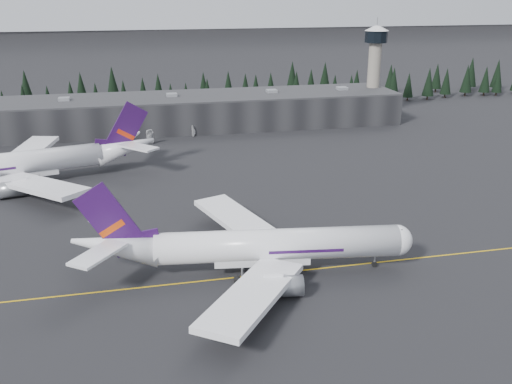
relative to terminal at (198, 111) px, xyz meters
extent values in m
plane|color=black|center=(0.00, -125.00, -6.30)|extent=(1400.00, 1400.00, 0.00)
cube|color=gold|center=(0.00, -127.00, -6.29)|extent=(400.00, 0.40, 0.02)
cube|color=black|center=(0.00, 0.00, -0.30)|extent=(160.00, 30.00, 12.00)
cube|color=#333335|center=(0.00, 0.00, 6.00)|extent=(160.00, 30.00, 0.60)
cylinder|color=gray|center=(75.00, 3.00, 9.70)|extent=(5.20, 5.20, 32.00)
cylinder|color=black|center=(75.00, 3.00, 26.95)|extent=(9.20, 9.20, 4.50)
cone|color=silver|center=(75.00, 3.00, 30.40)|extent=(10.00, 10.00, 2.00)
cube|color=black|center=(0.00, 37.00, 1.20)|extent=(360.00, 20.00, 15.00)
cylinder|color=white|center=(-0.44, -126.01, -0.68)|extent=(47.37, 12.32, 6.13)
sphere|color=white|center=(22.84, -129.13, -0.68)|extent=(6.13, 6.13, 6.13)
cone|color=white|center=(-30.80, -121.93, 0.23)|extent=(17.82, 8.35, 8.87)
cube|color=white|center=(-4.41, -109.50, -2.32)|extent=(17.61, 29.66, 2.62)
cylinder|color=#9A9DA3|center=(0.92, -115.89, -4.05)|extent=(7.09, 4.73, 3.88)
cube|color=white|center=(-8.62, -140.88, -2.32)|extent=(23.31, 28.01, 2.62)
cylinder|color=#9A9DA3|center=(-1.80, -136.13, -4.05)|extent=(7.09, 4.73, 3.88)
cube|color=#2E0F48|center=(-31.31, -121.86, 5.44)|extent=(12.89, 2.23, 15.21)
cube|color=#D4410C|center=(-31.10, -121.89, 3.91)|extent=(5.01, 1.23, 3.74)
cube|color=white|center=(-32.01, -115.59, 1.66)|extent=(8.52, 12.14, 0.51)
cube|color=white|center=(-33.64, -127.73, 1.66)|extent=(10.50, 11.70, 0.51)
cylinder|color=black|center=(18.79, -128.59, -4.77)|extent=(0.51, 0.51, 3.06)
cylinder|color=black|center=(-6.91, -120.50, -4.77)|extent=(0.51, 0.51, 3.06)
cylinder|color=black|center=(-8.13, -129.61, -4.77)|extent=(0.51, 0.51, 3.06)
cylinder|color=white|center=(-60.81, -60.18, -0.20)|extent=(51.18, 18.11, 6.65)
cone|color=white|center=(-28.42, -52.60, 0.80)|extent=(19.65, 10.73, 9.63)
cube|color=white|center=(-50.41, -75.40, -1.98)|extent=(27.13, 29.23, 2.84)
cylinder|color=gray|center=(-58.28, -70.98, -3.86)|extent=(7.98, 5.75, 4.21)
cube|color=white|center=(-58.25, -41.93, -1.98)|extent=(16.52, 32.31, 2.84)
cylinder|color=gray|center=(-63.34, -49.39, -3.86)|extent=(7.98, 5.75, 4.21)
cube|color=#2C0E43|center=(-27.88, -52.47, 6.45)|extent=(13.80, 3.74, 16.51)
cube|color=red|center=(-28.09, -52.52, 4.79)|extent=(5.41, 1.84, 4.07)
cube|color=white|center=(-24.74, -58.57, 2.35)|extent=(11.99, 12.31, 0.55)
cube|color=white|center=(-27.77, -45.61, 2.35)|extent=(8.31, 13.12, 0.55)
cylinder|color=black|center=(-52.11, -63.27, -4.64)|extent=(0.55, 0.55, 3.33)
cylinder|color=black|center=(-54.39, -53.55, -4.64)|extent=(0.55, 0.55, 3.33)
imported|color=silver|center=(-20.14, -22.84, -5.56)|extent=(3.68, 5.73, 1.47)
imported|color=silver|center=(-3.76, -15.12, -5.60)|extent=(4.28, 2.06, 1.41)
camera|label=1|loc=(-26.35, -222.50, 45.85)|focal=40.00mm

